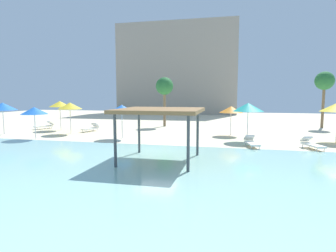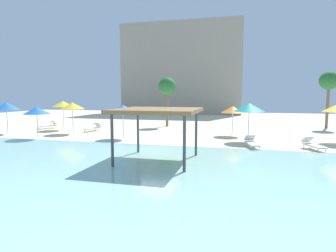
# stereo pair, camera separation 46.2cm
# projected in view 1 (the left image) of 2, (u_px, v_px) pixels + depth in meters

# --- Properties ---
(ground_plane) EXTENTS (80.00, 80.00, 0.00)m
(ground_plane) POSITION_uv_depth(u_px,v_px,m) (156.00, 150.00, 17.31)
(ground_plane) COLOR beige
(lagoon_water) EXTENTS (44.00, 13.50, 0.04)m
(lagoon_water) POSITION_uv_depth(u_px,v_px,m) (125.00, 172.00, 12.22)
(lagoon_water) COLOR #99D1C6
(lagoon_water) RESTS_ON ground
(shade_pavilion) EXTENTS (4.15, 4.15, 2.73)m
(shade_pavilion) POSITION_uv_depth(u_px,v_px,m) (160.00, 112.00, 14.05)
(shade_pavilion) COLOR #42474C
(shade_pavilion) RESTS_ON ground
(beach_umbrella_yellow_0) EXTENTS (2.04, 2.04, 2.83)m
(beach_umbrella_yellow_0) POSITION_uv_depth(u_px,v_px,m) (60.00, 104.00, 27.05)
(beach_umbrella_yellow_0) COLOR silver
(beach_umbrella_yellow_0) RESTS_ON ground
(beach_umbrella_teal_1) EXTENTS (2.26, 2.26, 2.84)m
(beach_umbrella_teal_1) POSITION_uv_depth(u_px,v_px,m) (248.00, 107.00, 20.43)
(beach_umbrella_teal_1) COLOR silver
(beach_umbrella_teal_1) RESTS_ON ground
(beach_umbrella_blue_2) EXTENTS (2.01, 2.01, 2.66)m
(beach_umbrella_blue_2) POSITION_uv_depth(u_px,v_px,m) (122.00, 108.00, 21.70)
(beach_umbrella_blue_2) COLOR silver
(beach_umbrella_blue_2) RESTS_ON ground
(beach_umbrella_yellow_3) EXTENTS (2.11, 2.11, 2.76)m
(beach_umbrella_yellow_3) POSITION_uv_depth(u_px,v_px,m) (70.00, 106.00, 24.43)
(beach_umbrella_yellow_3) COLOR silver
(beach_umbrella_yellow_3) RESTS_ON ground
(beach_umbrella_blue_4) EXTENTS (2.35, 2.35, 2.77)m
(beach_umbrella_blue_4) POSITION_uv_depth(u_px,v_px,m) (2.00, 106.00, 24.02)
(beach_umbrella_blue_4) COLOR silver
(beach_umbrella_blue_4) RESTS_ON ground
(beach_umbrella_blue_6) EXTENTS (2.02, 2.02, 2.50)m
(beach_umbrella_blue_6) POSITION_uv_depth(u_px,v_px,m) (34.00, 111.00, 21.38)
(beach_umbrella_blue_6) COLOR silver
(beach_umbrella_blue_6) RESTS_ON ground
(beach_umbrella_orange_7) EXTENTS (1.99, 1.99, 2.48)m
(beach_umbrella_orange_7) POSITION_uv_depth(u_px,v_px,m) (231.00, 109.00, 23.47)
(beach_umbrella_orange_7) COLOR silver
(beach_umbrella_orange_7) RESTS_ON ground
(lounge_chair_0) EXTENTS (1.21, 1.99, 0.74)m
(lounge_chair_0) POSITION_uv_depth(u_px,v_px,m) (311.00, 144.00, 17.64)
(lounge_chair_0) COLOR white
(lounge_chair_0) RESTS_ON ground
(lounge_chair_1) EXTENTS (1.10, 1.99, 0.74)m
(lounge_chair_1) POSITION_uv_depth(u_px,v_px,m) (91.00, 128.00, 26.27)
(lounge_chair_1) COLOR white
(lounge_chair_1) RESTS_ON ground
(lounge_chair_2) EXTENTS (1.46, 1.95, 0.74)m
(lounge_chair_2) POSITION_uv_depth(u_px,v_px,m) (45.00, 126.00, 28.19)
(lounge_chair_2) COLOR white
(lounge_chair_2) RESTS_ON ground
(lounge_chair_3) EXTENTS (0.99, 1.98, 0.74)m
(lounge_chair_3) POSITION_uv_depth(u_px,v_px,m) (251.00, 142.00, 18.27)
(lounge_chair_3) COLOR white
(lounge_chair_3) RESTS_ON ground
(palm_tree_0) EXTENTS (1.90, 1.90, 5.85)m
(palm_tree_0) POSITION_uv_depth(u_px,v_px,m) (324.00, 82.00, 28.61)
(palm_tree_0) COLOR brown
(palm_tree_0) RESTS_ON ground
(palm_tree_1) EXTENTS (1.90, 1.90, 5.34)m
(palm_tree_1) POSITION_uv_depth(u_px,v_px,m) (165.00, 87.00, 30.00)
(palm_tree_1) COLOR brown
(palm_tree_1) RESTS_ON ground
(hotel_block_0) EXTENTS (21.80, 9.07, 16.32)m
(hotel_block_0) POSITION_uv_depth(u_px,v_px,m) (179.00, 70.00, 52.79)
(hotel_block_0) COLOR #9E9384
(hotel_block_0) RESTS_ON ground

